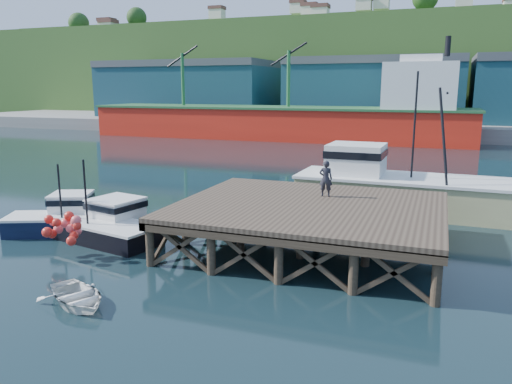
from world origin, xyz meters
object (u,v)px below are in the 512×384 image
at_px(trawler, 396,183).
at_px(dockworker, 326,179).
at_px(dinghy, 77,296).
at_px(boat_navy, 68,218).
at_px(boat_black, 103,224).

bearing_deg(trawler, dockworker, -110.73).
bearing_deg(dockworker, dinghy, 48.34).
xyz_separation_m(boat_navy, dockworker, (12.81, 3.66, 2.27)).
xyz_separation_m(boat_navy, trawler, (15.66, 10.61, 0.97)).
bearing_deg(boat_navy, dockworker, -7.52).
bearing_deg(trawler, boat_navy, -144.35).
relative_size(boat_black, trawler, 0.56).
xyz_separation_m(boat_black, dinghy, (4.03, -6.82, -0.44)).
height_order(boat_navy, boat_black, boat_black).
distance_m(trawler, dockworker, 7.63).
xyz_separation_m(boat_navy, boat_black, (2.49, -0.35, 0.01)).
relative_size(boat_navy, boat_black, 0.90).
relative_size(boat_navy, dockworker, 3.52).
bearing_deg(boat_black, dinghy, -47.65).
relative_size(trawler, dockworker, 7.02).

